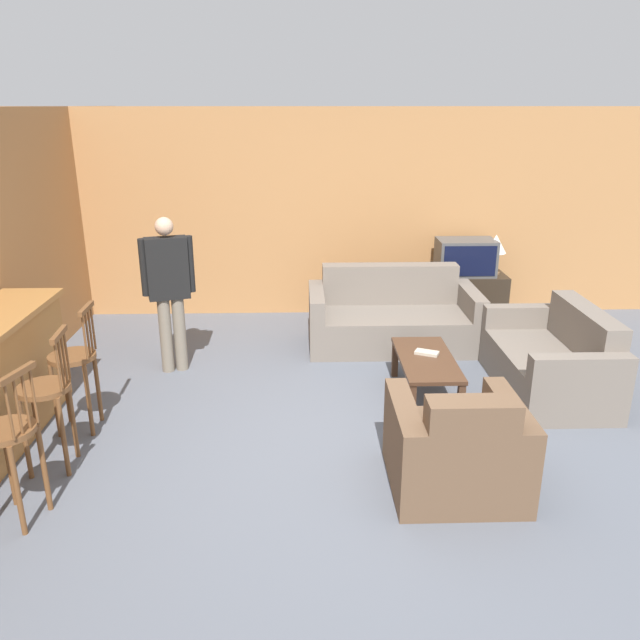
{
  "coord_description": "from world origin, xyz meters",
  "views": [
    {
      "loc": [
        -0.35,
        -4.26,
        2.61
      ],
      "look_at": [
        -0.2,
        0.84,
        0.85
      ],
      "focal_mm": 35.0,
      "sensor_mm": 36.0,
      "label": 1
    }
  ],
  "objects_px": {
    "loveseat_right": "(553,362)",
    "armchair_near": "(457,450)",
    "tv": "(465,257)",
    "table_lamp": "(496,245)",
    "book_on_table": "(427,353)",
    "couch_far": "(392,319)",
    "bar_chair_mid": "(47,398)",
    "person_by_window": "(169,286)",
    "bar_chair_far": "(75,366)",
    "coffee_table": "(426,364)",
    "bar_chair_near": "(9,443)",
    "tv_unit": "(462,297)"
  },
  "relations": [
    {
      "from": "bar_chair_near",
      "to": "person_by_window",
      "type": "xyz_separation_m",
      "value": [
        0.55,
        2.46,
        0.33
      ]
    },
    {
      "from": "bar_chair_mid",
      "to": "armchair_near",
      "type": "distance_m",
      "value": 3.0
    },
    {
      "from": "tv_unit",
      "to": "bar_chair_mid",
      "type": "bearing_deg",
      "value": -139.69
    },
    {
      "from": "coffee_table",
      "to": "book_on_table",
      "type": "xyz_separation_m",
      "value": [
        0.02,
        0.09,
        0.08
      ]
    },
    {
      "from": "bar_chair_mid",
      "to": "tv_unit",
      "type": "relative_size",
      "value": 1.05
    },
    {
      "from": "armchair_near",
      "to": "bar_chair_far",
      "type": "bearing_deg",
      "value": 161.96
    },
    {
      "from": "loveseat_right",
      "to": "coffee_table",
      "type": "height_order",
      "value": "loveseat_right"
    },
    {
      "from": "bar_chair_mid",
      "to": "couch_far",
      "type": "distance_m",
      "value": 3.85
    },
    {
      "from": "couch_far",
      "to": "person_by_window",
      "type": "height_order",
      "value": "person_by_window"
    },
    {
      "from": "bar_chair_near",
      "to": "person_by_window",
      "type": "height_order",
      "value": "person_by_window"
    },
    {
      "from": "table_lamp",
      "to": "couch_far",
      "type": "bearing_deg",
      "value": -149.43
    },
    {
      "from": "loveseat_right",
      "to": "bar_chair_near",
      "type": "bearing_deg",
      "value": -156.42
    },
    {
      "from": "bar_chair_mid",
      "to": "coffee_table",
      "type": "height_order",
      "value": "bar_chair_mid"
    },
    {
      "from": "coffee_table",
      "to": "person_by_window",
      "type": "bearing_deg",
      "value": 163.68
    },
    {
      "from": "tv",
      "to": "table_lamp",
      "type": "relative_size",
      "value": 1.41
    },
    {
      "from": "bar_chair_mid",
      "to": "loveseat_right",
      "type": "relative_size",
      "value": 0.71
    },
    {
      "from": "bar_chair_far",
      "to": "couch_far",
      "type": "height_order",
      "value": "bar_chair_far"
    },
    {
      "from": "loveseat_right",
      "to": "armchair_near",
      "type": "bearing_deg",
      "value": -129.33
    },
    {
      "from": "armchair_near",
      "to": "table_lamp",
      "type": "xyz_separation_m",
      "value": [
        1.32,
        3.68,
        0.67
      ]
    },
    {
      "from": "bar_chair_mid",
      "to": "book_on_table",
      "type": "distance_m",
      "value": 3.27
    },
    {
      "from": "book_on_table",
      "to": "tv",
      "type": "bearing_deg",
      "value": 67.74
    },
    {
      "from": "bar_chair_far",
      "to": "couch_far",
      "type": "xyz_separation_m",
      "value": [
        2.91,
        1.91,
        -0.28
      ]
    },
    {
      "from": "loveseat_right",
      "to": "tv_unit",
      "type": "xyz_separation_m",
      "value": [
        -0.35,
        2.09,
        0.01
      ]
    },
    {
      "from": "coffee_table",
      "to": "tv",
      "type": "bearing_deg",
      "value": 68.09
    },
    {
      "from": "bar_chair_near",
      "to": "book_on_table",
      "type": "relative_size",
      "value": 4.48
    },
    {
      "from": "bar_chair_near",
      "to": "bar_chair_mid",
      "type": "relative_size",
      "value": 1.0
    },
    {
      "from": "bar_chair_mid",
      "to": "bar_chair_near",
      "type": "bearing_deg",
      "value": -90.04
    },
    {
      "from": "couch_far",
      "to": "loveseat_right",
      "type": "bearing_deg",
      "value": -43.4
    },
    {
      "from": "bar_chair_far",
      "to": "loveseat_right",
      "type": "bearing_deg",
      "value": 8.32
    },
    {
      "from": "tv",
      "to": "table_lamp",
      "type": "bearing_deg",
      "value": 0.48
    },
    {
      "from": "coffee_table",
      "to": "tv_unit",
      "type": "xyz_separation_m",
      "value": [
        0.89,
        2.22,
        -0.04
      ]
    },
    {
      "from": "bar_chair_near",
      "to": "tv",
      "type": "distance_m",
      "value": 5.57
    },
    {
      "from": "bar_chair_near",
      "to": "loveseat_right",
      "type": "distance_m",
      "value": 4.66
    },
    {
      "from": "coffee_table",
      "to": "person_by_window",
      "type": "distance_m",
      "value": 2.64
    },
    {
      "from": "bar_chair_near",
      "to": "table_lamp",
      "type": "bearing_deg",
      "value": 42.74
    },
    {
      "from": "book_on_table",
      "to": "table_lamp",
      "type": "relative_size",
      "value": 0.49
    },
    {
      "from": "coffee_table",
      "to": "book_on_table",
      "type": "distance_m",
      "value": 0.12
    },
    {
      "from": "couch_far",
      "to": "table_lamp",
      "type": "distance_m",
      "value": 1.73
    },
    {
      "from": "table_lamp",
      "to": "coffee_table",
      "type": "bearing_deg",
      "value": -119.53
    },
    {
      "from": "couch_far",
      "to": "person_by_window",
      "type": "xyz_separation_m",
      "value": [
        -2.35,
        -0.68,
        0.6
      ]
    },
    {
      "from": "bar_chair_near",
      "to": "bar_chair_far",
      "type": "relative_size",
      "value": 1.0
    },
    {
      "from": "couch_far",
      "to": "loveseat_right",
      "type": "relative_size",
      "value": 1.23
    },
    {
      "from": "loveseat_right",
      "to": "person_by_window",
      "type": "bearing_deg",
      "value": 170.81
    },
    {
      "from": "couch_far",
      "to": "armchair_near",
      "type": "bearing_deg",
      "value": -88.89
    },
    {
      "from": "coffee_table",
      "to": "table_lamp",
      "type": "distance_m",
      "value": 2.63
    },
    {
      "from": "table_lamp",
      "to": "person_by_window",
      "type": "xyz_separation_m",
      "value": [
        -3.73,
        -1.49,
        -0.07
      ]
    },
    {
      "from": "armchair_near",
      "to": "loveseat_right",
      "type": "height_order",
      "value": "armchair_near"
    },
    {
      "from": "bar_chair_mid",
      "to": "book_on_table",
      "type": "relative_size",
      "value": 4.48
    },
    {
      "from": "bar_chair_near",
      "to": "tv_unit",
      "type": "bearing_deg",
      "value": 45.29
    },
    {
      "from": "bar_chair_far",
      "to": "coffee_table",
      "type": "xyz_separation_m",
      "value": [
        3.02,
        0.5,
        -0.23
      ]
    }
  ]
}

